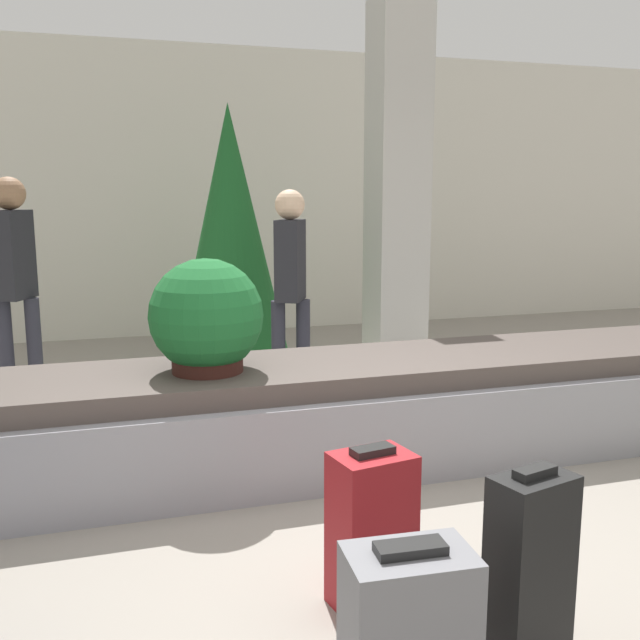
% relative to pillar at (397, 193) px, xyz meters
% --- Properties ---
extents(ground_plane, '(18.00, 18.00, 0.00)m').
position_rel_pillar_xyz_m(ground_plane, '(-1.28, -3.14, -1.60)').
color(ground_plane, gray).
extents(back_wall, '(18.00, 0.06, 3.20)m').
position_rel_pillar_xyz_m(back_wall, '(-1.28, 2.37, 0.00)').
color(back_wall, beige).
rests_on(back_wall, ground_plane).
extents(carousel, '(8.12, 1.00, 0.62)m').
position_rel_pillar_xyz_m(carousel, '(-1.28, -1.91, -1.30)').
color(carousel, gray).
rests_on(carousel, ground_plane).
extents(pillar, '(0.45, 0.45, 3.20)m').
position_rel_pillar_xyz_m(pillar, '(0.00, 0.00, 0.00)').
color(pillar, beige).
rests_on(pillar, ground_plane).
extents(suitcase_1, '(0.31, 0.23, 0.73)m').
position_rel_pillar_xyz_m(suitcase_1, '(-1.18, -3.93, -1.25)').
color(suitcase_1, black).
rests_on(suitcase_1, ground_plane).
extents(suitcase_3, '(0.34, 0.27, 0.65)m').
position_rel_pillar_xyz_m(suitcase_3, '(-1.53, -3.40, -1.29)').
color(suitcase_3, maroon).
rests_on(suitcase_3, ground_plane).
extents(suitcase_4, '(0.40, 0.27, 0.58)m').
position_rel_pillar_xyz_m(suitcase_4, '(-1.65, -4.02, -1.32)').
color(suitcase_4, slate).
rests_on(suitcase_4, ground_plane).
extents(potted_plant_1, '(0.63, 0.63, 0.63)m').
position_rel_pillar_xyz_m(potted_plant_1, '(-1.95, -1.94, -0.68)').
color(potted_plant_1, '#381914').
rests_on(potted_plant_1, carousel).
extents(traveler_0, '(0.31, 0.37, 1.72)m').
position_rel_pillar_xyz_m(traveler_0, '(-3.10, -0.13, -0.57)').
color(traveler_0, '#282833').
rests_on(traveler_0, ground_plane).
extents(traveler_1, '(0.31, 0.37, 1.62)m').
position_rel_pillar_xyz_m(traveler_1, '(-1.10, -0.53, -0.64)').
color(traveler_1, '#282833').
rests_on(traveler_1, ground_plane).
extents(decorated_tree, '(1.00, 1.00, 2.36)m').
position_rel_pillar_xyz_m(decorated_tree, '(-1.39, 0.45, -0.33)').
color(decorated_tree, '#4C331E').
rests_on(decorated_tree, ground_plane).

